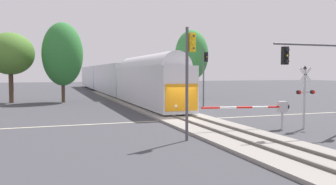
# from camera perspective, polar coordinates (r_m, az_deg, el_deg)

# --- Properties ---
(ground_plane) EXTENTS (220.00, 220.00, 0.00)m
(ground_plane) POSITION_cam_1_polar(r_m,az_deg,el_deg) (26.77, 2.84, -4.53)
(ground_plane) COLOR #3D3D42
(road_centre_stripe) EXTENTS (44.00, 0.20, 0.01)m
(road_centre_stripe) POSITION_cam_1_polar(r_m,az_deg,el_deg) (26.77, 2.84, -4.52)
(road_centre_stripe) COLOR beige
(road_centre_stripe) RESTS_ON ground
(railway_track) EXTENTS (4.40, 80.00, 0.32)m
(railway_track) POSITION_cam_1_polar(r_m,az_deg,el_deg) (26.75, 2.84, -4.33)
(railway_track) COLOR gray
(railway_track) RESTS_ON ground
(commuter_train) EXTENTS (3.04, 66.48, 5.16)m
(commuter_train) POSITION_cam_1_polar(r_m,az_deg,el_deg) (57.24, -9.30, 2.38)
(commuter_train) COLOR silver
(commuter_train) RESTS_ON railway_track
(crossing_gate_near) EXTENTS (6.28, 0.40, 1.80)m
(crossing_gate_near) POSITION_cam_1_polar(r_m,az_deg,el_deg) (22.98, 16.95, -2.45)
(crossing_gate_near) COLOR #B7B7BC
(crossing_gate_near) RESTS_ON ground
(crossing_signal_mast) EXTENTS (1.36, 0.44, 4.11)m
(crossing_signal_mast) POSITION_cam_1_polar(r_m,az_deg,el_deg) (23.81, 21.76, 0.31)
(crossing_signal_mast) COLOR #B2B2B7
(crossing_signal_mast) RESTS_ON ground
(traffic_signal_far_side) EXTENTS (0.53, 0.38, 6.10)m
(traffic_signal_far_side) POSITION_cam_1_polar(r_m,az_deg,el_deg) (36.66, 6.12, 3.96)
(traffic_signal_far_side) COLOR #4C4C51
(traffic_signal_far_side) RESTS_ON ground
(traffic_signal_near_right) EXTENTS (5.43, 0.38, 5.50)m
(traffic_signal_near_right) POSITION_cam_1_polar(r_m,az_deg,el_deg) (22.08, 24.52, 4.36)
(traffic_signal_near_right) COLOR #4C4C51
(traffic_signal_near_right) RESTS_ON ground
(traffic_signal_median) EXTENTS (0.53, 0.38, 6.07)m
(traffic_signal_median) POSITION_cam_1_polar(r_m,az_deg,el_deg) (18.40, 3.56, 4.53)
(traffic_signal_median) COLOR #4C4C51
(traffic_signal_median) RESTS_ON ground
(oak_far_right) EXTENTS (4.77, 4.77, 9.74)m
(oak_far_right) POSITION_cam_1_polar(r_m,az_deg,el_deg) (49.69, 3.95, 6.21)
(oak_far_right) COLOR #4C3828
(oak_far_right) RESTS_ON ground
(oak_behind_train) EXTENTS (4.87, 4.87, 9.73)m
(oak_behind_train) POSITION_cam_1_polar(r_m,az_deg,el_deg) (43.96, -17.08, 6.10)
(oak_behind_train) COLOR #4C3828
(oak_behind_train) RESTS_ON ground
(pine_left_background) EXTENTS (5.55, 5.55, 8.42)m
(pine_left_background) POSITION_cam_1_polar(r_m,az_deg,el_deg) (45.34, -24.69, 5.84)
(pine_left_background) COLOR #4C3828
(pine_left_background) RESTS_ON ground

